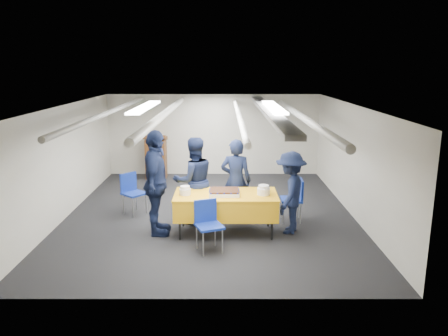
{
  "coord_description": "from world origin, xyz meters",
  "views": [
    {
      "loc": [
        0.3,
        -8.86,
        3.1
      ],
      "look_at": [
        0.3,
        -0.2,
        1.05
      ],
      "focal_mm": 35.0,
      "sensor_mm": 36.0,
      "label": 1
    }
  ],
  "objects": [
    {
      "name": "podium",
      "position": [
        -1.6,
        3.05,
        0.61
      ],
      "size": [
        0.62,
        0.53,
        1.25
      ],
      "color": "brown",
      "rests_on": "ground"
    },
    {
      "name": "sailor_d",
      "position": [
        1.54,
        -1.03,
        0.78
      ],
      "size": [
        0.9,
        1.14,
        1.55
      ],
      "primitive_type": "imported",
      "rotation": [
        0.0,
        0.0,
        -1.94
      ],
      "color": "black",
      "rests_on": "ground"
    },
    {
      "name": "serving_table",
      "position": [
        0.33,
        -1.1,
        0.56
      ],
      "size": [
        1.91,
        0.94,
        0.77
      ],
      "color": "black",
      "rests_on": "ground"
    },
    {
      "name": "chair_near",
      "position": [
        0.02,
        -1.85,
        0.53
      ],
      "size": [
        0.55,
        0.55,
        0.87
      ],
      "color": "gray",
      "rests_on": "ground"
    },
    {
      "name": "plate_stack_right",
      "position": [
        1.03,
        -1.15,
        0.85
      ],
      "size": [
        0.24,
        0.24,
        0.18
      ],
      "color": "white",
      "rests_on": "serving_table"
    },
    {
      "name": "chair_right",
      "position": [
        1.74,
        -0.43,
        0.53
      ],
      "size": [
        0.44,
        0.44,
        0.87
      ],
      "color": "gray",
      "rests_on": "ground"
    },
    {
      "name": "sheet_cake",
      "position": [
        0.3,
        -1.14,
        0.82
      ],
      "size": [
        0.56,
        0.44,
        0.1
      ],
      "color": "white",
      "rests_on": "serving_table"
    },
    {
      "name": "plate_stack_left",
      "position": [
        -0.42,
        -1.15,
        0.84
      ],
      "size": [
        0.21,
        0.21,
        0.16
      ],
      "color": "white",
      "rests_on": "serving_table"
    },
    {
      "name": "sailor_c",
      "position": [
        -0.95,
        -1.14,
        0.98
      ],
      "size": [
        0.51,
        1.16,
        1.97
      ],
      "primitive_type": "imported",
      "rotation": [
        0.0,
        0.0,
        1.59
      ],
      "color": "black",
      "rests_on": "ground"
    },
    {
      "name": "sailor_a",
      "position": [
        0.53,
        -0.43,
        0.84
      ],
      "size": [
        0.68,
        0.5,
        1.69
      ],
      "primitive_type": "imported",
      "rotation": [
        0.0,
        0.0,
        2.97
      ],
      "color": "black",
      "rests_on": "ground"
    },
    {
      "name": "ground",
      "position": [
        0.0,
        0.0,
        0.0
      ],
      "size": [
        7.0,
        7.0,
        0.0
      ],
      "primitive_type": "plane",
      "color": "black",
      "rests_on": "ground"
    },
    {
      "name": "sailor_b",
      "position": [
        -0.3,
        -0.51,
        0.87
      ],
      "size": [
        1.02,
        0.91,
        1.74
      ],
      "primitive_type": "imported",
      "rotation": [
        0.0,
        0.0,
        3.5
      ],
      "color": "black",
      "rests_on": "ground"
    },
    {
      "name": "room_shell",
      "position": [
        0.09,
        0.41,
        1.81
      ],
      "size": [
        6.0,
        7.0,
        2.3
      ],
      "color": "beige",
      "rests_on": "ground"
    },
    {
      "name": "chair_left",
      "position": [
        -1.67,
        0.04,
        0.53
      ],
      "size": [
        0.59,
        0.59,
        0.87
      ],
      "color": "gray",
      "rests_on": "ground"
    }
  ]
}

